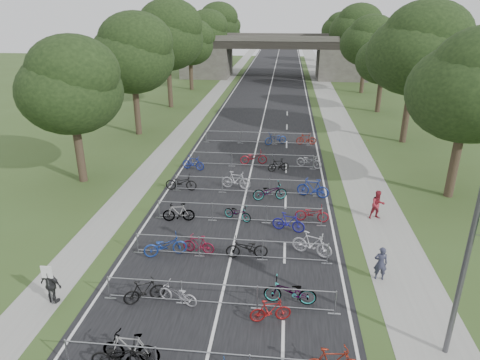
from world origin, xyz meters
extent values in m
cube|color=black|center=(0.00, 50.00, 0.01)|extent=(11.00, 140.00, 0.01)
cube|color=gray|center=(8.00, 50.00, 0.01)|extent=(3.00, 140.00, 0.01)
cube|color=gray|center=(-7.50, 50.00, 0.01)|extent=(2.00, 140.00, 0.01)
cube|color=silver|center=(0.00, 50.00, 0.00)|extent=(0.12, 140.00, 0.00)
cube|color=#45423D|center=(-11.50, 65.00, 2.50)|extent=(8.00, 8.00, 5.00)
cube|color=#45423D|center=(11.50, 65.00, 2.50)|extent=(8.00, 8.00, 5.00)
cube|color=black|center=(0.00, 65.00, 5.60)|extent=(30.00, 8.00, 1.20)
cube|color=#45423D|center=(0.00, 61.20, 6.60)|extent=(30.00, 0.40, 0.90)
cube|color=#45423D|center=(0.00, 68.80, 6.60)|extent=(30.00, 0.40, 0.90)
cylinder|color=#4C4C51|center=(8.30, 2.00, 4.00)|extent=(0.18, 0.18, 8.00)
cylinder|color=#4C4C51|center=(-6.80, 3.00, 0.75)|extent=(0.06, 0.06, 1.50)
cube|color=white|center=(-6.80, 3.00, 1.55)|extent=(0.45, 0.04, 0.55)
cylinder|color=#33261C|center=(-11.50, 16.00, 2.10)|extent=(0.56, 0.56, 4.20)
ellipsoid|color=black|center=(-11.50, 16.00, 6.22)|extent=(6.72, 6.72, 5.51)
sphere|color=black|center=(-10.90, 15.50, 7.56)|extent=(5.38, 5.38, 5.38)
sphere|color=black|center=(-12.00, 16.50, 5.38)|extent=(4.37, 4.37, 4.37)
cylinder|color=#33261C|center=(13.00, 16.00, 2.24)|extent=(0.56, 0.56, 4.48)
ellipsoid|color=black|center=(13.00, 16.00, 6.63)|extent=(7.17, 7.17, 5.88)
sphere|color=black|center=(12.50, 16.50, 5.73)|extent=(4.66, 4.66, 4.66)
cylinder|color=#33261C|center=(-11.50, 28.00, 2.36)|extent=(0.56, 0.56, 4.72)
ellipsoid|color=black|center=(-11.50, 28.00, 6.99)|extent=(7.56, 7.56, 6.20)
sphere|color=black|center=(-10.90, 27.50, 8.50)|extent=(6.05, 6.05, 6.05)
sphere|color=black|center=(-12.00, 28.50, 6.05)|extent=(4.91, 4.91, 4.91)
cylinder|color=#33261C|center=(13.00, 28.00, 2.55)|extent=(0.56, 0.56, 5.11)
ellipsoid|color=black|center=(13.00, 28.00, 7.56)|extent=(8.18, 8.18, 6.70)
sphere|color=black|center=(13.60, 27.50, 9.20)|extent=(6.54, 6.54, 6.54)
sphere|color=black|center=(12.50, 28.50, 6.54)|extent=(5.31, 5.31, 5.31)
cylinder|color=#33261C|center=(-11.50, 40.00, 2.62)|extent=(0.56, 0.56, 5.25)
ellipsoid|color=black|center=(-11.50, 40.00, 7.77)|extent=(8.40, 8.40, 6.89)
sphere|color=black|center=(-10.90, 39.50, 9.45)|extent=(6.72, 6.72, 6.72)
sphere|color=black|center=(-12.00, 40.50, 6.72)|extent=(5.46, 5.46, 5.46)
cylinder|color=#33261C|center=(13.00, 40.00, 1.92)|extent=(0.56, 0.56, 3.85)
ellipsoid|color=black|center=(13.00, 40.00, 5.70)|extent=(6.16, 6.16, 5.05)
sphere|color=black|center=(13.60, 39.50, 6.93)|extent=(4.93, 4.93, 4.93)
sphere|color=black|center=(12.50, 40.50, 4.93)|extent=(4.00, 4.00, 4.00)
cylinder|color=#33261C|center=(-11.50, 52.00, 2.10)|extent=(0.56, 0.56, 4.20)
ellipsoid|color=black|center=(-11.50, 52.00, 6.22)|extent=(6.72, 6.72, 5.51)
sphere|color=black|center=(-10.90, 51.50, 7.56)|extent=(5.38, 5.38, 5.38)
sphere|color=black|center=(-12.00, 52.50, 5.38)|extent=(4.37, 4.37, 4.37)
cylinder|color=#33261C|center=(13.00, 52.00, 2.24)|extent=(0.56, 0.56, 4.48)
ellipsoid|color=black|center=(13.00, 52.00, 6.63)|extent=(7.17, 7.17, 5.88)
sphere|color=black|center=(13.60, 51.50, 8.06)|extent=(5.73, 5.73, 5.73)
sphere|color=black|center=(12.50, 52.50, 5.73)|extent=(4.66, 4.66, 4.66)
cylinder|color=#33261C|center=(-11.50, 64.00, 2.36)|extent=(0.56, 0.56, 4.72)
ellipsoid|color=black|center=(-11.50, 64.00, 6.99)|extent=(7.56, 7.56, 6.20)
sphere|color=black|center=(-10.90, 63.50, 8.50)|extent=(6.05, 6.05, 6.05)
sphere|color=black|center=(-12.00, 64.50, 6.05)|extent=(4.91, 4.91, 4.91)
cylinder|color=#33261C|center=(13.00, 64.00, 2.55)|extent=(0.56, 0.56, 5.11)
ellipsoid|color=black|center=(13.00, 64.00, 7.56)|extent=(8.18, 8.18, 6.70)
sphere|color=black|center=(13.60, 63.50, 9.20)|extent=(6.54, 6.54, 6.54)
sphere|color=black|center=(12.50, 64.50, 6.54)|extent=(5.31, 5.31, 5.31)
cylinder|color=#33261C|center=(-11.50, 76.00, 2.62)|extent=(0.56, 0.56, 5.25)
ellipsoid|color=black|center=(-11.50, 76.00, 7.77)|extent=(8.40, 8.40, 6.89)
sphere|color=black|center=(-10.90, 75.50, 9.45)|extent=(6.72, 6.72, 6.72)
sphere|color=black|center=(-12.00, 76.50, 6.72)|extent=(5.46, 5.46, 5.46)
cylinder|color=#33261C|center=(13.00, 76.00, 1.92)|extent=(0.56, 0.56, 3.85)
ellipsoid|color=black|center=(13.00, 76.00, 5.70)|extent=(6.16, 6.16, 5.05)
sphere|color=black|center=(13.60, 75.50, 6.93)|extent=(4.93, 4.93, 4.93)
sphere|color=black|center=(12.50, 76.50, 4.93)|extent=(4.00, 4.00, 4.00)
cylinder|color=#33261C|center=(-11.50, 88.00, 2.10)|extent=(0.56, 0.56, 4.20)
ellipsoid|color=black|center=(-11.50, 88.00, 6.22)|extent=(6.72, 6.72, 5.51)
sphere|color=black|center=(-10.90, 87.50, 7.56)|extent=(5.38, 5.38, 5.38)
sphere|color=black|center=(-12.00, 88.50, 5.38)|extent=(4.37, 4.37, 4.37)
cylinder|color=#33261C|center=(13.00, 88.00, 2.24)|extent=(0.56, 0.56, 4.48)
ellipsoid|color=black|center=(13.00, 88.00, 6.63)|extent=(7.17, 7.17, 5.88)
sphere|color=black|center=(13.60, 87.50, 8.06)|extent=(5.73, 5.73, 5.73)
sphere|color=black|center=(12.50, 88.50, 5.73)|extent=(4.66, 4.66, 4.66)
cylinder|color=#93959A|center=(0.00, 0.00, 1.05)|extent=(9.20, 0.04, 0.04)
cylinder|color=#93959A|center=(-4.60, 0.00, 0.55)|extent=(0.05, 0.05, 1.10)
cylinder|color=#93959A|center=(-1.53, 0.00, 0.55)|extent=(0.05, 0.05, 1.10)
cylinder|color=#93959A|center=(0.00, 3.60, 1.05)|extent=(9.20, 0.04, 0.04)
cylinder|color=#93959A|center=(0.00, 3.60, 0.18)|extent=(9.20, 0.04, 0.04)
cylinder|color=#93959A|center=(-4.60, 3.60, 0.55)|extent=(0.05, 0.05, 1.10)
cube|color=#93959A|center=(-4.60, 3.60, 0.01)|extent=(0.50, 0.08, 0.03)
cylinder|color=#93959A|center=(-1.53, 3.60, 0.55)|extent=(0.05, 0.05, 1.10)
cube|color=#93959A|center=(-1.53, 3.60, 0.01)|extent=(0.50, 0.08, 0.03)
cylinder|color=#93959A|center=(1.53, 3.60, 0.55)|extent=(0.05, 0.05, 1.10)
cube|color=#93959A|center=(1.53, 3.60, 0.01)|extent=(0.50, 0.08, 0.03)
cylinder|color=#93959A|center=(4.60, 3.60, 0.55)|extent=(0.05, 0.05, 1.10)
cube|color=#93959A|center=(4.60, 3.60, 0.01)|extent=(0.50, 0.08, 0.03)
cylinder|color=#93959A|center=(0.00, 7.20, 1.05)|extent=(9.20, 0.04, 0.04)
cylinder|color=#93959A|center=(0.00, 7.20, 0.18)|extent=(9.20, 0.04, 0.04)
cylinder|color=#93959A|center=(-4.60, 7.20, 0.55)|extent=(0.05, 0.05, 1.10)
cube|color=#93959A|center=(-4.60, 7.20, 0.01)|extent=(0.50, 0.08, 0.03)
cylinder|color=#93959A|center=(-1.53, 7.20, 0.55)|extent=(0.05, 0.05, 1.10)
cube|color=#93959A|center=(-1.53, 7.20, 0.01)|extent=(0.50, 0.08, 0.03)
cylinder|color=#93959A|center=(1.53, 7.20, 0.55)|extent=(0.05, 0.05, 1.10)
cube|color=#93959A|center=(1.53, 7.20, 0.01)|extent=(0.50, 0.08, 0.03)
cylinder|color=#93959A|center=(4.60, 7.20, 0.55)|extent=(0.05, 0.05, 1.10)
cube|color=#93959A|center=(4.60, 7.20, 0.01)|extent=(0.50, 0.08, 0.03)
cylinder|color=#93959A|center=(0.00, 11.00, 1.05)|extent=(9.20, 0.04, 0.04)
cylinder|color=#93959A|center=(0.00, 11.00, 0.18)|extent=(9.20, 0.04, 0.04)
cylinder|color=#93959A|center=(-4.60, 11.00, 0.55)|extent=(0.05, 0.05, 1.10)
cube|color=#93959A|center=(-4.60, 11.00, 0.01)|extent=(0.50, 0.08, 0.03)
cylinder|color=#93959A|center=(-1.53, 11.00, 0.55)|extent=(0.05, 0.05, 1.10)
cube|color=#93959A|center=(-1.53, 11.00, 0.01)|extent=(0.50, 0.08, 0.03)
cylinder|color=#93959A|center=(1.53, 11.00, 0.55)|extent=(0.05, 0.05, 1.10)
cube|color=#93959A|center=(1.53, 11.00, 0.01)|extent=(0.50, 0.08, 0.03)
cylinder|color=#93959A|center=(4.60, 11.00, 0.55)|extent=(0.05, 0.05, 1.10)
cube|color=#93959A|center=(4.60, 11.00, 0.01)|extent=(0.50, 0.08, 0.03)
cylinder|color=#93959A|center=(0.00, 15.00, 1.05)|extent=(9.20, 0.04, 0.04)
cylinder|color=#93959A|center=(0.00, 15.00, 0.18)|extent=(9.20, 0.04, 0.04)
cylinder|color=#93959A|center=(-4.60, 15.00, 0.55)|extent=(0.05, 0.05, 1.10)
cube|color=#93959A|center=(-4.60, 15.00, 0.01)|extent=(0.50, 0.08, 0.03)
cylinder|color=#93959A|center=(-1.53, 15.00, 0.55)|extent=(0.05, 0.05, 1.10)
cube|color=#93959A|center=(-1.53, 15.00, 0.01)|extent=(0.50, 0.08, 0.03)
cylinder|color=#93959A|center=(1.53, 15.00, 0.55)|extent=(0.05, 0.05, 1.10)
cube|color=#93959A|center=(1.53, 15.00, 0.01)|extent=(0.50, 0.08, 0.03)
cylinder|color=#93959A|center=(4.60, 15.00, 0.55)|extent=(0.05, 0.05, 1.10)
cube|color=#93959A|center=(4.60, 15.00, 0.01)|extent=(0.50, 0.08, 0.03)
cylinder|color=#93959A|center=(0.00, 20.00, 1.05)|extent=(9.20, 0.04, 0.04)
cylinder|color=#93959A|center=(0.00, 20.00, 0.18)|extent=(9.20, 0.04, 0.04)
cylinder|color=#93959A|center=(-4.60, 20.00, 0.55)|extent=(0.05, 0.05, 1.10)
cube|color=#93959A|center=(-4.60, 20.00, 0.01)|extent=(0.50, 0.08, 0.03)
cylinder|color=#93959A|center=(-1.53, 20.00, 0.55)|extent=(0.05, 0.05, 1.10)
cube|color=#93959A|center=(-1.53, 20.00, 0.01)|extent=(0.50, 0.08, 0.03)
cylinder|color=#93959A|center=(1.53, 20.00, 0.55)|extent=(0.05, 0.05, 1.10)
cube|color=#93959A|center=(1.53, 20.00, 0.01)|extent=(0.50, 0.08, 0.03)
cylinder|color=#93959A|center=(4.60, 20.00, 0.55)|extent=(0.05, 0.05, 1.10)
cube|color=#93959A|center=(4.60, 20.00, 0.01)|extent=(0.50, 0.08, 0.03)
cylinder|color=#93959A|center=(0.00, 26.00, 1.05)|extent=(9.20, 0.04, 0.04)
cylinder|color=#93959A|center=(0.00, 26.00, 0.18)|extent=(9.20, 0.04, 0.04)
cylinder|color=#93959A|center=(-4.60, 26.00, 0.55)|extent=(0.05, 0.05, 1.10)
cube|color=#93959A|center=(-4.60, 26.00, 0.01)|extent=(0.50, 0.08, 0.03)
cylinder|color=#93959A|center=(-1.53, 26.00, 0.55)|extent=(0.05, 0.05, 1.10)
cube|color=#93959A|center=(-1.53, 26.00, 0.01)|extent=(0.50, 0.08, 0.03)
cylinder|color=#93959A|center=(1.53, 26.00, 0.55)|extent=(0.05, 0.05, 1.10)
cube|color=#93959A|center=(1.53, 26.00, 0.01)|extent=(0.50, 0.08, 0.03)
cylinder|color=#93959A|center=(4.60, 26.00, 0.55)|extent=(0.05, 0.05, 1.10)
cube|color=#93959A|center=(4.60, 26.00, 0.01)|extent=(0.50, 0.08, 0.03)
imported|color=black|center=(-2.85, 0.13, 0.50)|extent=(1.96, 0.90, 1.00)
imported|color=#93959A|center=(-2.52, 0.38, 0.61)|extent=(2.04, 0.63, 1.22)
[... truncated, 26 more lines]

